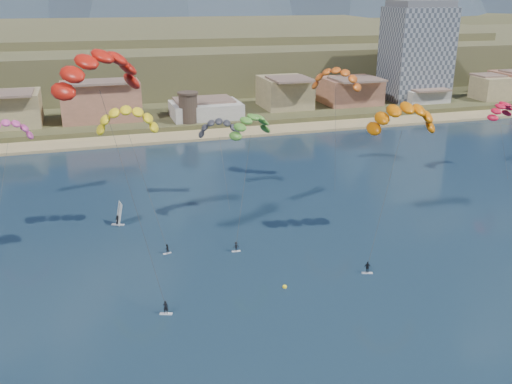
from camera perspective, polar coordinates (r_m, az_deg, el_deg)
beach at (r=154.27m, az=-8.03°, el=5.54°), size 2200.00×12.00×0.90m
land at (r=603.53m, az=-15.26°, el=15.61°), size 2200.00×900.00×4.00m
foothills at (r=279.51m, az=-7.76°, el=13.78°), size 940.00×210.00×18.00m
town at (r=167.55m, az=-22.83°, el=8.05°), size 400.00×24.00×12.00m
apartment_tower at (r=202.01m, az=15.81°, el=13.44°), size 20.00×16.00×32.00m
watchtower at (r=161.42m, az=-6.83°, el=8.46°), size 5.82×5.82×8.60m
kitesurfer_red at (r=75.06m, az=-15.65°, el=12.19°), size 13.46×19.51×32.80m
kitesurfer_yellow at (r=90.56m, az=-12.87°, el=7.48°), size 10.34×13.26×22.55m
kitesurfer_orange at (r=89.15m, az=14.59°, el=7.69°), size 16.81×14.40×24.73m
kitesurfer_green at (r=93.99m, az=-0.56°, el=6.97°), size 11.18×16.17×21.02m
distant_kite_pink at (r=109.98m, az=-23.81°, el=6.00°), size 9.62×6.67×17.80m
distant_kite_dark at (r=105.46m, az=-3.73°, el=6.74°), size 8.69×6.62×16.94m
distant_kite_orange at (r=115.74m, az=8.08°, el=11.56°), size 10.74×9.36×24.57m
distant_kite_red at (r=132.90m, az=23.39°, el=7.82°), size 8.81×7.29×16.79m
windsurfer at (r=98.62m, az=-13.67°, el=-2.55°), size 2.41×2.52×3.93m
buoy at (r=77.15m, az=2.90°, el=-9.50°), size 0.60×0.60×0.60m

